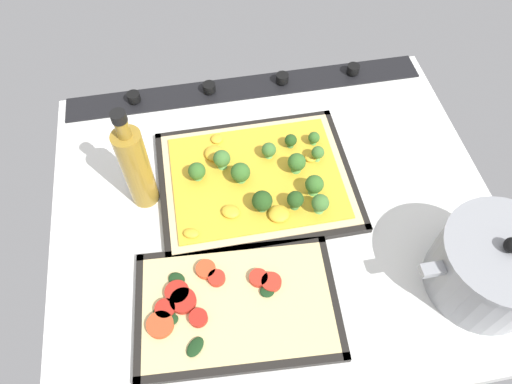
{
  "coord_description": "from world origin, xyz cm",
  "views": [
    {
      "loc": [
        12.05,
        45.69,
        75.08
      ],
      "look_at": [
        3.44,
        -1.27,
        4.49
      ],
      "focal_mm": 33.4,
      "sensor_mm": 36.0,
      "label": 1
    }
  ],
  "objects": [
    {
      "name": "ground_plane",
      "position": [
        0.0,
        0.0,
        -1.5
      ],
      "size": [
        81.94,
        71.44,
        3.0
      ],
      "primitive_type": "cube",
      "color": "silver"
    },
    {
      "name": "stove_control_panel",
      "position": [
        -0.0,
        -32.22,
        0.55
      ],
      "size": [
        78.66,
        7.0,
        2.6
      ],
      "color": "black",
      "rests_on": "ground_plane"
    },
    {
      "name": "baking_tray_front",
      "position": [
        2.41,
        -6.54,
        0.36
      ],
      "size": [
        36.84,
        29.4,
        1.3
      ],
      "color": "black",
      "rests_on": "ground_plane"
    },
    {
      "name": "broccoli_pizza",
      "position": [
        1.91,
        -6.05,
        1.92
      ],
      "size": [
        34.44,
        27.0,
        5.73
      ],
      "color": "beige",
      "rests_on": "baking_tray_front"
    },
    {
      "name": "baking_tray_back",
      "position": [
        9.98,
        17.53,
        0.38
      ],
      "size": [
        34.28,
        23.67,
        1.3
      ],
      "color": "black",
      "rests_on": "ground_plane"
    },
    {
      "name": "veggie_pizza_back",
      "position": [
        11.29,
        17.16,
        1.14
      ],
      "size": [
        31.72,
        21.11,
        1.9
      ],
      "color": "#DBC383",
      "rests_on": "baking_tray_back"
    },
    {
      "name": "cooking_pot",
      "position": [
        -30.62,
        20.52,
        6.06
      ],
      "size": [
        25.66,
        18.83,
        14.41
      ],
      "color": "gray",
      "rests_on": "ground_plane"
    },
    {
      "name": "oil_bottle",
      "position": [
        23.53,
        -6.88,
        9.51
      ],
      "size": [
        4.99,
        4.99,
        22.75
      ],
      "color": "olive",
      "rests_on": "ground_plane"
    }
  ]
}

